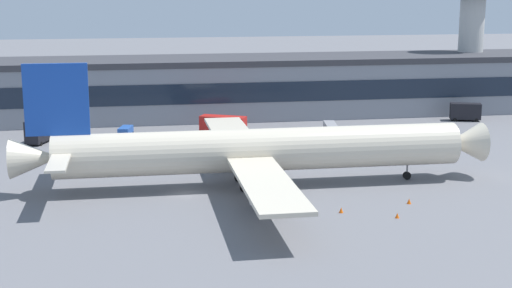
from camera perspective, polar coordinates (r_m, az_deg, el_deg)
name	(u,v)px	position (r m, az deg, el deg)	size (l,w,h in m)	color
ground_plane	(185,194)	(98.66, -5.48, -3.82)	(600.00, 600.00, 0.00)	slate
terminal_building	(162,88)	(154.65, -7.21, 4.25)	(176.50, 18.47, 12.27)	gray
airliner	(254,150)	(100.80, -0.13, -0.48)	(64.71, 55.43, 17.20)	beige
control_tower	(472,21)	(174.29, 16.19, 9.04)	(10.41, 10.41, 30.61)	#B7B7B2
catering_truck	(40,130)	(134.82, -16.16, 1.06)	(5.01, 7.65, 4.15)	black
stair_truck	(465,111)	(156.51, 15.67, 2.44)	(6.44, 4.09, 3.55)	black
belt_loader	(331,128)	(138.09, 5.72, 1.25)	(2.91, 6.62, 1.95)	gray
fuel_truck	(222,124)	(137.16, -2.60, 1.54)	(8.74, 6.37, 3.35)	red
follow_me_car	(126,131)	(136.63, -9.93, 0.99)	(2.90, 4.73, 1.85)	#2651A5
traffic_cone_0	(397,215)	(89.74, 10.75, -5.39)	(0.50, 0.50, 0.63)	#F2590C
traffic_cone_1	(409,201)	(95.71, 11.62, -4.30)	(0.54, 0.54, 0.68)	#F2590C
traffic_cone_2	(341,210)	(90.76, 6.53, -5.04)	(0.53, 0.53, 0.66)	#F2590C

